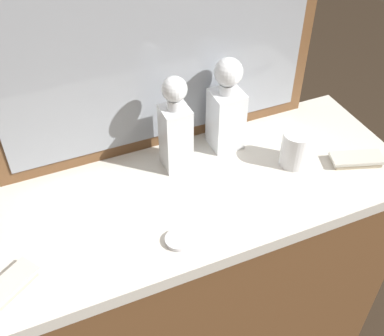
{
  "coord_description": "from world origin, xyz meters",
  "views": [
    {
      "loc": [
        -0.37,
        -0.87,
        1.82
      ],
      "look_at": [
        0.0,
        0.0,
        0.98
      ],
      "focal_mm": 44.89,
      "sensor_mm": 36.0,
      "label": 1
    }
  ],
  "objects_px": {
    "crystal_tumbler_center": "(296,150)",
    "silver_brush_far_left": "(8,287)",
    "crystal_decanter_center": "(226,112)",
    "silver_brush_right": "(356,160)",
    "crystal_decanter_rear": "(176,132)",
    "porcelain_dish": "(178,240)"
  },
  "relations": [
    {
      "from": "silver_brush_far_left",
      "to": "crystal_decanter_center",
      "type": "bearing_deg",
      "value": 22.55
    },
    {
      "from": "crystal_decanter_center",
      "to": "crystal_tumbler_center",
      "type": "distance_m",
      "value": 0.23
    },
    {
      "from": "crystal_tumbler_center",
      "to": "silver_brush_right",
      "type": "height_order",
      "value": "crystal_tumbler_center"
    },
    {
      "from": "crystal_decanter_center",
      "to": "silver_brush_far_left",
      "type": "xyz_separation_m",
      "value": [
        -0.68,
        -0.28,
        -0.1
      ]
    },
    {
      "from": "crystal_decanter_center",
      "to": "porcelain_dish",
      "type": "relative_size",
      "value": 4.33
    },
    {
      "from": "silver_brush_far_left",
      "to": "porcelain_dish",
      "type": "distance_m",
      "value": 0.4
    },
    {
      "from": "silver_brush_far_left",
      "to": "silver_brush_right",
      "type": "bearing_deg",
      "value": 2.83
    },
    {
      "from": "crystal_tumbler_center",
      "to": "silver_brush_far_left",
      "type": "bearing_deg",
      "value": -171.59
    },
    {
      "from": "silver_brush_far_left",
      "to": "porcelain_dish",
      "type": "height_order",
      "value": "silver_brush_far_left"
    },
    {
      "from": "crystal_decanter_rear",
      "to": "crystal_tumbler_center",
      "type": "distance_m",
      "value": 0.35
    },
    {
      "from": "crystal_decanter_center",
      "to": "silver_brush_right",
      "type": "bearing_deg",
      "value": -36.57
    },
    {
      "from": "crystal_decanter_rear",
      "to": "porcelain_dish",
      "type": "relative_size",
      "value": 4.34
    },
    {
      "from": "crystal_decanter_center",
      "to": "silver_brush_right",
      "type": "relative_size",
      "value": 1.8
    },
    {
      "from": "crystal_decanter_center",
      "to": "porcelain_dish",
      "type": "bearing_deg",
      "value": -132.32
    },
    {
      "from": "crystal_decanter_center",
      "to": "silver_brush_right",
      "type": "distance_m",
      "value": 0.4
    },
    {
      "from": "silver_brush_far_left",
      "to": "crystal_tumbler_center",
      "type": "bearing_deg",
      "value": 8.41
    },
    {
      "from": "crystal_decanter_rear",
      "to": "silver_brush_right",
      "type": "height_order",
      "value": "crystal_decanter_rear"
    },
    {
      "from": "crystal_decanter_center",
      "to": "porcelain_dish",
      "type": "height_order",
      "value": "crystal_decanter_center"
    },
    {
      "from": "crystal_decanter_rear",
      "to": "porcelain_dish",
      "type": "distance_m",
      "value": 0.31
    },
    {
      "from": "crystal_decanter_rear",
      "to": "crystal_tumbler_center",
      "type": "bearing_deg",
      "value": -22.07
    },
    {
      "from": "crystal_tumbler_center",
      "to": "silver_brush_far_left",
      "type": "xyz_separation_m",
      "value": [
        -0.82,
        -0.12,
        -0.04
      ]
    },
    {
      "from": "crystal_decanter_rear",
      "to": "silver_brush_right",
      "type": "xyz_separation_m",
      "value": [
        0.48,
        -0.2,
        -0.1
      ]
    }
  ]
}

